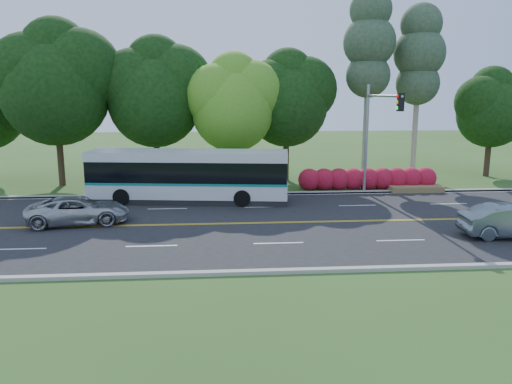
{
  "coord_description": "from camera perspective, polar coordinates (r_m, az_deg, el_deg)",
  "views": [
    {
      "loc": [
        -3.08,
        -24.34,
        6.52
      ],
      "look_at": [
        -1.06,
        2.0,
        1.21
      ],
      "focal_mm": 35.0,
      "sensor_mm": 36.0,
      "label": 1
    }
  ],
  "objects": [
    {
      "name": "curb_north",
      "position": [
        32.29,
        1.18,
        -0.16
      ],
      "size": [
        60.0,
        0.3,
        0.15
      ],
      "primitive_type": "cube",
      "color": "#A5A295",
      "rests_on": "ground"
    },
    {
      "name": "ground",
      "position": [
        25.39,
        2.74,
        -3.54
      ],
      "size": [
        120.0,
        120.0,
        0.0
      ],
      "primitive_type": "plane",
      "color": "#31521B",
      "rests_on": "ground"
    },
    {
      "name": "suv",
      "position": [
        26.52,
        -19.63,
        -1.98
      ],
      "size": [
        5.23,
        3.01,
        1.37
      ],
      "primitive_type": "imported",
      "rotation": [
        0.0,
        0.0,
        1.73
      ],
      "color": "#B0B2B5",
      "rests_on": "road"
    },
    {
      "name": "traffic_signal",
      "position": [
        31.31,
        13.56,
        7.66
      ],
      "size": [
        0.42,
        6.1,
        7.0
      ],
      "color": "gray",
      "rests_on": "ground"
    },
    {
      "name": "curb_south",
      "position": [
        18.62,
        5.49,
        -8.95
      ],
      "size": [
        60.0,
        0.3,
        0.15
      ],
      "primitive_type": "cube",
      "color": "#A5A295",
      "rests_on": "ground"
    },
    {
      "name": "sedan",
      "position": [
        25.47,
        27.17,
        -2.99
      ],
      "size": [
        4.58,
        1.82,
        1.48
      ],
      "primitive_type": "imported",
      "rotation": [
        0.0,
        0.0,
        1.51
      ],
      "color": "slate",
      "rests_on": "road"
    },
    {
      "name": "road",
      "position": [
        25.39,
        2.74,
        -3.51
      ],
      "size": [
        60.0,
        14.0,
        0.02
      ],
      "primitive_type": "cube",
      "color": "black",
      "rests_on": "ground"
    },
    {
      "name": "grass_verge",
      "position": [
        34.1,
        0.88,
        0.42
      ],
      "size": [
        60.0,
        4.0,
        0.1
      ],
      "primitive_type": "cube",
      "color": "#31521B",
      "rests_on": "ground"
    },
    {
      "name": "transit_bus",
      "position": [
        30.1,
        -7.73,
        1.75
      ],
      "size": [
        12.02,
        4.05,
        3.09
      ],
      "rotation": [
        0.0,
        0.0,
        -0.13
      ],
      "color": "silver",
      "rests_on": "road"
    },
    {
      "name": "lane_markings",
      "position": [
        25.37,
        2.53,
        -3.49
      ],
      "size": [
        57.6,
        13.82,
        0.0
      ],
      "color": "gold",
      "rests_on": "road"
    },
    {
      "name": "tree_row",
      "position": [
        36.53,
        -7.8,
        11.58
      ],
      "size": [
        44.7,
        9.1,
        13.84
      ],
      "color": "#322216",
      "rests_on": "ground"
    },
    {
      "name": "bougainvillea_hedge",
      "position": [
        34.57,
        12.96,
        1.4
      ],
      "size": [
        9.5,
        2.25,
        1.5
      ],
      "color": "maroon",
      "rests_on": "ground"
    }
  ]
}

